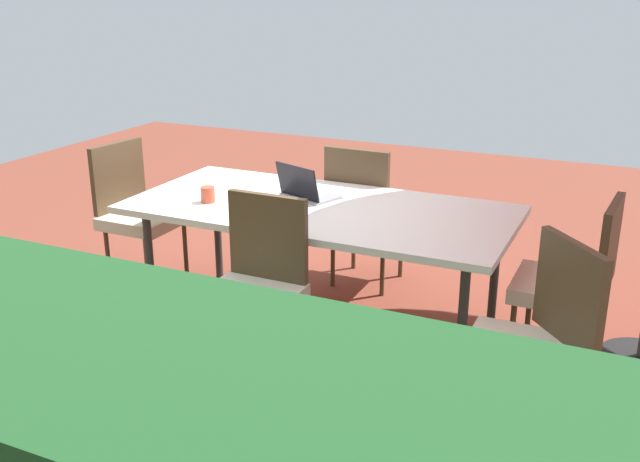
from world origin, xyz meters
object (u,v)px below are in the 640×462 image
at_px(chair_east, 137,209).
at_px(laptop, 306,191).
at_px(chair_northwest, 534,340).
at_px(cup, 208,195).
at_px(dining_table, 320,214).
at_px(chair_north, 255,284).
at_px(chair_south, 365,208).
at_px(chair_west, 574,279).

relative_size(chair_east, laptop, 2.54).
height_order(chair_northwest, cup, chair_northwest).
xyz_separation_m(dining_table, chair_north, (0.03, 0.72, -0.16)).
height_order(chair_south, chair_northwest, same).
bearing_deg(laptop, cup, 52.58).
bearing_deg(chair_west, chair_south, -111.76).
xyz_separation_m(chair_east, cup, (-0.73, 0.25, 0.25)).
height_order(dining_table, laptop, laptop).
height_order(laptop, cup, laptop).
bearing_deg(dining_table, cup, 18.17).
bearing_deg(chair_north, chair_northwest, -0.75).
height_order(chair_north, chair_northwest, same).
distance_m(dining_table, chair_west, 1.42).
bearing_deg(cup, chair_north, 139.33).
bearing_deg(chair_south, chair_east, 26.50).
height_order(chair_west, laptop, chair_west).
relative_size(chair_north, chair_west, 1.00).
xyz_separation_m(chair_north, chair_west, (-1.44, -0.74, 0.00)).
bearing_deg(laptop, dining_table, 163.93).
bearing_deg(chair_northwest, chair_east, -147.55).
xyz_separation_m(chair_north, chair_northwest, (-1.37, 0.03, 0.00)).
bearing_deg(cup, chair_south, -124.94).
relative_size(chair_west, laptop, 2.54).
bearing_deg(chair_north, cup, 139.76).
bearing_deg(chair_northwest, cup, -146.68).
bearing_deg(chair_east, chair_north, -112.65).
bearing_deg(chair_east, dining_table, -84.67).
xyz_separation_m(chair_north, chair_east, (1.33, -0.76, 0.00)).
relative_size(dining_table, cup, 23.83).
relative_size(chair_south, chair_north, 1.00).
height_order(dining_table, chair_west, chair_west).
height_order(chair_north, cup, chair_north).
height_order(chair_south, chair_east, same).
relative_size(chair_east, cup, 10.60).
distance_m(chair_west, laptop, 1.58).
relative_size(dining_table, chair_south, 2.25).
xyz_separation_m(chair_west, chair_northwest, (0.07, 0.76, 0.00)).
bearing_deg(chair_west, cup, -79.70).
height_order(chair_west, chair_northwest, same).
height_order(dining_table, chair_northwest, chair_northwest).
relative_size(chair_west, cup, 10.60).
bearing_deg(chair_northwest, chair_west, 133.42).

